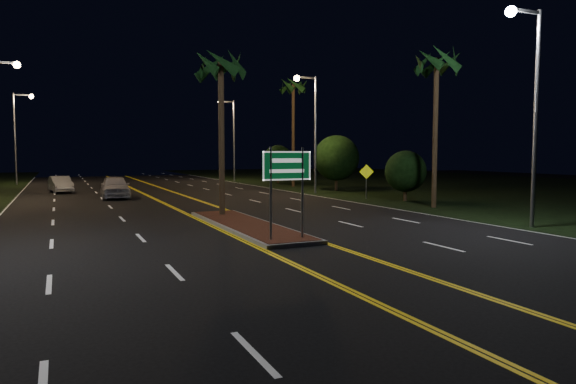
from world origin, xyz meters
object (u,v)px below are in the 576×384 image
palm_right_far (293,88)px  shrub_mid (336,158)px  car_far (60,183)px  highway_sign (287,174)px  shrub_far (278,161)px  palm_median (221,66)px  streetlight_left_far (19,127)px  median_island (246,225)px  car_near (115,185)px  streetlight_right_mid (311,120)px  streetlight_right_far (231,131)px  shrub_near (406,171)px  streetlight_right_near (530,92)px  palm_right_near (437,63)px  warning_sign (366,177)px

palm_right_far → shrub_mid: palm_right_far is taller
shrub_mid → car_far: shrub_mid is taller
highway_sign → shrub_far: size_ratio=0.81×
palm_median → palm_right_far: bearing=56.7°
streetlight_left_far → median_island: bearing=-74.0°
palm_median → car_near: (-3.63, 13.53, -6.36)m
car_far → palm_median: bearing=-79.8°
streetlight_right_mid → streetlight_right_far: 20.00m
palm_right_far → car_near: (-16.43, -5.97, -8.23)m
shrub_near → shrub_mid: (0.50, 10.00, 0.78)m
streetlight_right_near → shrub_near: 12.89m
palm_median → car_far: size_ratio=1.82×
palm_median → shrub_near: 14.93m
streetlight_right_far → shrub_far: size_ratio=2.27×
shrub_mid → palm_right_near: bearing=-96.1°
palm_right_far → car_near: palm_right_far is taller
highway_sign → shrub_far: bearing=67.4°
shrub_near → shrub_mid: 10.04m
streetlight_right_far → shrub_far: 7.56m
shrub_mid → car_near: shrub_mid is taller
palm_right_near → median_island: bearing=-166.5°
shrub_near → warning_sign: bearing=122.8°
palm_median → streetlight_left_far: bearing=107.6°
median_island → shrub_near: shrub_near is taller
shrub_far → car_far: shrub_far is taller
streetlight_left_far → streetlight_right_far: size_ratio=1.00×
streetlight_right_far → car_near: bearing=-128.4°
highway_sign → car_far: size_ratio=0.70×
highway_sign → palm_right_near: bearing=30.0°
highway_sign → streetlight_right_near: size_ratio=0.36×
warning_sign → palm_right_near: bearing=-64.9°
streetlight_right_near → shrub_near: bearing=76.5°
palm_right_near → car_near: (-16.13, 14.03, -7.29)m
highway_sign → shrub_near: highway_sign is taller
shrub_mid → car_far: (-21.06, 7.11, -1.97)m
shrub_near → streetlight_right_near: bearing=-103.5°
shrub_near → shrub_far: shrub_far is taller
median_island → shrub_mid: shrub_mid is taller
palm_median → car_far: (-7.06, 20.61, -6.52)m
streetlight_right_mid → warning_sign: streetlight_right_mid is taller
streetlight_right_mid → car_far: streetlight_right_mid is taller
highway_sign → streetlight_right_far: streetlight_right_far is taller
shrub_mid → palm_median: bearing=-136.0°
streetlight_right_mid → shrub_mid: (3.39, 2.00, -2.93)m
palm_median → palm_right_near: size_ratio=0.89×
streetlight_left_far → palm_median: (10.61, -33.50, 1.62)m
streetlight_right_near → streetlight_right_mid: size_ratio=1.00×
palm_median → car_far: 22.74m
streetlight_right_near → palm_right_near: (1.89, 8.00, 2.56)m
streetlight_right_near → highway_sign: bearing=175.7°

